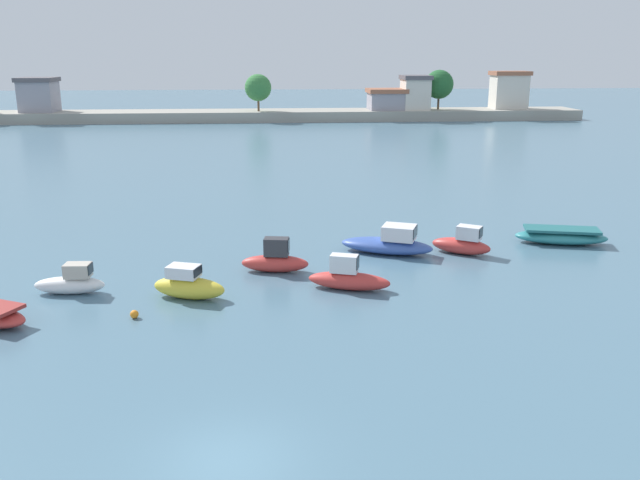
# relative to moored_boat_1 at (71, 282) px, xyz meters

# --- Properties ---
(ground_plane) EXTENTS (400.00, 400.00, 0.00)m
(ground_plane) POSITION_rel_moored_boat_1_xyz_m (8.23, -14.49, -0.56)
(ground_plane) COLOR slate
(moored_boat_1) EXTENTS (3.44, 1.27, 1.51)m
(moored_boat_1) POSITION_rel_moored_boat_1_xyz_m (0.00, 0.00, 0.00)
(moored_boat_1) COLOR white
(moored_boat_1) RESTS_ON ground
(moored_boat_2) EXTENTS (3.77, 2.33, 1.60)m
(moored_boat_2) POSITION_rel_moored_boat_1_xyz_m (5.71, -1.10, 0.08)
(moored_boat_2) COLOR yellow
(moored_boat_2) RESTS_ON ground
(moored_boat_3) EXTENTS (3.71, 1.67, 1.85)m
(moored_boat_3) POSITION_rel_moored_boat_1_xyz_m (9.87, 2.57, 0.08)
(moored_boat_3) COLOR #C63833
(moored_boat_3) RESTS_ON ground
(moored_boat_4) EXTENTS (4.26, 2.40, 1.74)m
(moored_boat_4) POSITION_rel_moored_boat_1_xyz_m (13.40, -0.45, 0.01)
(moored_boat_4) COLOR #C63833
(moored_boat_4) RESTS_ON ground
(moored_boat_5) EXTENTS (5.72, 3.82, 1.70)m
(moored_boat_5) POSITION_rel_moored_boat_1_xyz_m (16.49, 5.45, 0.05)
(moored_boat_5) COLOR #3856A8
(moored_boat_5) RESTS_ON ground
(moored_boat_6) EXTENTS (3.56, 2.84, 1.69)m
(moored_boat_6) POSITION_rel_moored_boat_1_xyz_m (20.70, 5.00, 0.06)
(moored_boat_6) COLOR #C63833
(moored_boat_6) RESTS_ON ground
(moored_boat_7) EXTENTS (5.75, 3.15, 0.96)m
(moored_boat_7) POSITION_rel_moored_boat_1_xyz_m (27.31, 6.63, -0.10)
(moored_boat_7) COLOR teal
(moored_boat_7) RESTS_ON ground
(mooring_buoy_2) EXTENTS (0.37, 0.37, 0.37)m
(mooring_buoy_2) POSITION_rel_moored_boat_1_xyz_m (3.60, -3.44, -0.37)
(mooring_buoy_2) COLOR orange
(mooring_buoy_2) RESTS_ON ground
(distant_shoreline) EXTENTS (110.86, 8.53, 8.42)m
(distant_shoreline) POSITION_rel_moored_boat_1_xyz_m (10.74, 84.85, 1.75)
(distant_shoreline) COLOR #9E998C
(distant_shoreline) RESTS_ON ground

